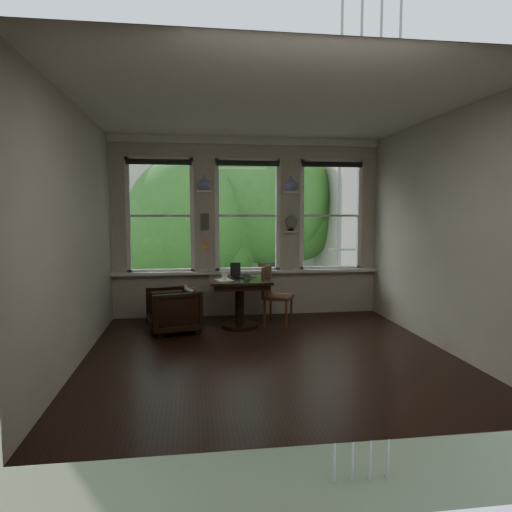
{
  "coord_description": "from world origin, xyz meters",
  "views": [
    {
      "loc": [
        -0.92,
        -5.46,
        1.76
      ],
      "look_at": [
        -0.04,
        0.9,
        1.14
      ],
      "focal_mm": 32.0,
      "sensor_mm": 36.0,
      "label": 1
    }
  ],
  "objects": [
    {
      "name": "window_right",
      "position": [
        1.45,
        2.25,
        1.7
      ],
      "size": [
        1.1,
        0.12,
        1.9
      ],
      "primitive_type": null,
      "color": "white",
      "rests_on": "ground"
    },
    {
      "name": "vase_left",
      "position": [
        -0.72,
        2.15,
        2.24
      ],
      "size": [
        0.24,
        0.24,
        0.25
      ],
      "primitive_type": "imported",
      "color": "white",
      "rests_on": "shelf_left"
    },
    {
      "name": "papers",
      "position": [
        -0.47,
        1.28,
        0.75
      ],
      "size": [
        0.29,
        0.35,
        0.0
      ],
      "primitive_type": "cube",
      "rotation": [
        0.0,
        0.0,
        0.28
      ],
      "color": "silver",
      "rests_on": "table"
    },
    {
      "name": "shelf_left",
      "position": [
        -0.72,
        2.15,
        2.1
      ],
      "size": [
        0.26,
        0.16,
        0.03
      ],
      "primitive_type": "cube",
      "color": "white",
      "rests_on": "ground"
    },
    {
      "name": "drinking_glass",
      "position": [
        -0.16,
        1.06,
        0.8
      ],
      "size": [
        0.14,
        0.14,
        0.1
      ],
      "primitive_type": "imported",
      "rotation": [
        0.0,
        0.0,
        -0.22
      ],
      "color": "white",
      "rests_on": "table"
    },
    {
      "name": "laptop",
      "position": [
        -0.17,
        1.39,
        0.76
      ],
      "size": [
        0.44,
        0.39,
        0.03
      ],
      "primitive_type": "imported",
      "rotation": [
        0.0,
        0.0,
        -0.52
      ],
      "color": "black",
      "rests_on": "table"
    },
    {
      "name": "wall_front",
      "position": [
        0.0,
        -2.25,
        1.5
      ],
      "size": [
        4.5,
        0.0,
        4.5
      ],
      "primitive_type": "plane",
      "rotation": [
        -1.57,
        0.0,
        0.0
      ],
      "color": "beige",
      "rests_on": "ground"
    },
    {
      "name": "vase_right",
      "position": [
        0.72,
        2.15,
        2.24
      ],
      "size": [
        0.24,
        0.24,
        0.25
      ],
      "primitive_type": "imported",
      "color": "white",
      "rests_on": "shelf_right"
    },
    {
      "name": "desk_fan",
      "position": [
        0.72,
        2.13,
        1.53
      ],
      "size": [
        0.2,
        0.2,
        0.24
      ],
      "primitive_type": null,
      "color": "#59544F",
      "rests_on": "ground"
    },
    {
      "name": "window_left",
      "position": [
        -1.45,
        2.25,
        1.7
      ],
      "size": [
        1.1,
        0.12,
        1.9
      ],
      "primitive_type": null,
      "color": "white",
      "rests_on": "ground"
    },
    {
      "name": "window_center",
      "position": [
        0.0,
        2.25,
        1.7
      ],
      "size": [
        1.1,
        0.12,
        1.9
      ],
      "primitive_type": null,
      "color": "white",
      "rests_on": "ground"
    },
    {
      "name": "tablet",
      "position": [
        -0.27,
        1.62,
        0.86
      ],
      "size": [
        0.16,
        0.08,
        0.22
      ],
      "primitive_type": "cube",
      "rotation": [
        -0.26,
        0.0,
        -0.05
      ],
      "color": "black",
      "rests_on": "table"
    },
    {
      "name": "sticky_notes",
      "position": [
        -0.72,
        2.19,
        1.25
      ],
      "size": [
        0.16,
        0.01,
        0.24
      ],
      "primitive_type": null,
      "color": "pink",
      "rests_on": "ground"
    },
    {
      "name": "ceiling",
      "position": [
        0.0,
        0.0,
        3.0
      ],
      "size": [
        4.5,
        4.5,
        0.0
      ],
      "primitive_type": "plane",
      "rotation": [
        3.14,
        0.0,
        0.0
      ],
      "color": "silver",
      "rests_on": "ground"
    },
    {
      "name": "shelf_right",
      "position": [
        0.72,
        2.15,
        2.1
      ],
      "size": [
        0.26,
        0.16,
        0.03
      ],
      "primitive_type": "cube",
      "color": "white",
      "rests_on": "ground"
    },
    {
      "name": "mug",
      "position": [
        -0.46,
        1.26,
        0.8
      ],
      "size": [
        0.13,
        0.13,
        0.09
      ],
      "primitive_type": "imported",
      "rotation": [
        0.0,
        0.0,
        0.28
      ],
      "color": "white",
      "rests_on": "table"
    },
    {
      "name": "cushion_red",
      "position": [
        -1.22,
        1.21,
        0.45
      ],
      "size": [
        0.45,
        0.45,
        0.06
      ],
      "primitive_type": "cube",
      "color": "maroon",
      "rests_on": "armchair_left"
    },
    {
      "name": "intercom",
      "position": [
        -0.72,
        2.18,
        1.6
      ],
      "size": [
        0.14,
        0.06,
        0.28
      ],
      "primitive_type": "cube",
      "color": "#59544F",
      "rests_on": "ground"
    },
    {
      "name": "wall_right",
      "position": [
        2.25,
        0.0,
        1.5
      ],
      "size": [
        0.0,
        4.5,
        4.5
      ],
      "primitive_type": "plane",
      "rotation": [
        1.57,
        0.0,
        -1.57
      ],
      "color": "beige",
      "rests_on": "ground"
    },
    {
      "name": "wall_left",
      "position": [
        -2.25,
        0.0,
        1.5
      ],
      "size": [
        0.0,
        4.5,
        4.5
      ],
      "primitive_type": "plane",
      "rotation": [
        1.57,
        0.0,
        1.57
      ],
      "color": "beige",
      "rests_on": "ground"
    },
    {
      "name": "wall_back",
      "position": [
        0.0,
        2.25,
        1.5
      ],
      "size": [
        4.5,
        0.0,
        4.5
      ],
      "primitive_type": "plane",
      "rotation": [
        1.57,
        0.0,
        0.0
      ],
      "color": "beige",
      "rests_on": "ground"
    },
    {
      "name": "side_chair_right",
      "position": [
        0.38,
        1.39,
        0.46
      ],
      "size": [
        0.56,
        0.56,
        0.92
      ],
      "primitive_type": null,
      "rotation": [
        0.0,
        0.0,
        1.13
      ],
      "color": "#4E331C",
      "rests_on": "ground"
    },
    {
      "name": "table",
      "position": [
        -0.23,
        1.36,
        0.38
      ],
      "size": [
        0.9,
        0.9,
        0.75
      ],
      "primitive_type": null,
      "color": "black",
      "rests_on": "ground"
    },
    {
      "name": "armchair_left",
      "position": [
        -1.22,
        1.21,
        0.33
      ],
      "size": [
        0.87,
        0.85,
        0.66
      ],
      "primitive_type": "imported",
      "rotation": [
        0.0,
        0.0,
        -1.33
      ],
      "color": "black",
      "rests_on": "ground"
    },
    {
      "name": "ground",
      "position": [
        0.0,
        0.0,
        0.0
      ],
      "size": [
        4.5,
        4.5,
        0.0
      ],
      "primitive_type": "plane",
      "color": "black",
      "rests_on": "ground"
    }
  ]
}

